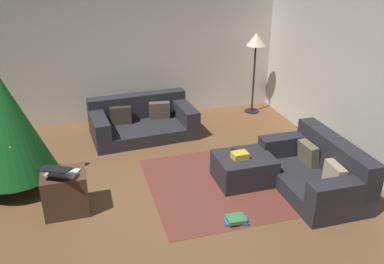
% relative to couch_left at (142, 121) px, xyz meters
% --- Properties ---
extents(ground_plane, '(6.40, 6.40, 0.00)m').
position_rel_couch_left_xyz_m(ground_plane, '(-0.30, -2.25, -0.24)').
color(ground_plane, brown).
extents(rear_partition, '(6.40, 0.12, 2.60)m').
position_rel_couch_left_xyz_m(rear_partition, '(-0.30, 0.89, 1.06)').
color(rear_partition, beige).
rests_on(rear_partition, ground_plane).
extents(corner_partition, '(0.12, 6.40, 2.60)m').
position_rel_couch_left_xyz_m(corner_partition, '(2.84, -2.25, 1.06)').
color(corner_partition, beige).
rests_on(corner_partition, ground_plane).
extents(couch_left, '(1.80, 1.12, 0.64)m').
position_rel_couch_left_xyz_m(couch_left, '(0.00, 0.00, 0.00)').
color(couch_left, '#26262B').
rests_on(couch_left, ground_plane).
extents(couch_right, '(0.88, 1.56, 0.70)m').
position_rel_couch_left_xyz_m(couch_right, '(1.94, -2.45, 0.03)').
color(couch_right, '#26262B').
rests_on(couch_right, ground_plane).
extents(ottoman, '(0.77, 0.64, 0.38)m').
position_rel_couch_left_xyz_m(ottoman, '(1.07, -1.99, -0.05)').
color(ottoman, '#26262B').
rests_on(ottoman, ground_plane).
extents(gift_box, '(0.22, 0.18, 0.08)m').
position_rel_couch_left_xyz_m(gift_box, '(0.99, -2.02, 0.19)').
color(gift_box, gold).
rests_on(gift_box, ottoman).
extents(tv_remote, '(0.09, 0.17, 0.02)m').
position_rel_couch_left_xyz_m(tv_remote, '(0.97, -1.84, 0.15)').
color(tv_remote, black).
rests_on(tv_remote, ottoman).
extents(christmas_tree, '(1.10, 1.10, 1.72)m').
position_rel_couch_left_xyz_m(christmas_tree, '(-1.93, -1.27, 0.69)').
color(christmas_tree, brown).
rests_on(christmas_tree, ground_plane).
extents(side_table, '(0.52, 0.44, 0.53)m').
position_rel_couch_left_xyz_m(side_table, '(-1.29, -2.04, 0.02)').
color(side_table, '#4C3323').
rests_on(side_table, ground_plane).
extents(laptop, '(0.49, 0.50, 0.17)m').
position_rel_couch_left_xyz_m(laptop, '(-1.31, -2.08, 0.34)').
color(laptop, silver).
rests_on(laptop, side_table).
extents(book_stack, '(0.31, 0.23, 0.08)m').
position_rel_couch_left_xyz_m(book_stack, '(0.62, -2.85, -0.20)').
color(book_stack, '#2D5193').
rests_on(book_stack, ground_plane).
extents(corner_lamp, '(0.36, 0.36, 1.56)m').
position_rel_couch_left_xyz_m(corner_lamp, '(2.28, 0.43, 1.08)').
color(corner_lamp, black).
rests_on(corner_lamp, ground_plane).
extents(area_rug, '(2.60, 2.00, 0.01)m').
position_rel_couch_left_xyz_m(area_rug, '(1.07, -1.99, -0.24)').
color(area_rug, brown).
rests_on(area_rug, ground_plane).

